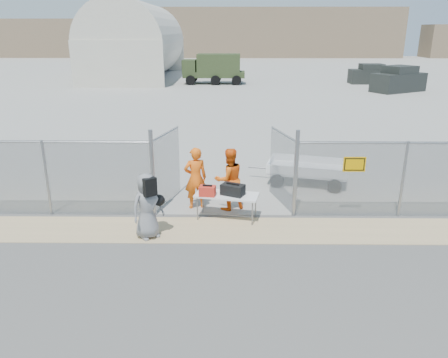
{
  "coord_description": "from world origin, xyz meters",
  "views": [
    {
      "loc": [
        0.14,
        -9.57,
        5.07
      ],
      "look_at": [
        0.0,
        2.0,
        1.1
      ],
      "focal_mm": 35.0,
      "sensor_mm": 36.0,
      "label": 1
    }
  ],
  "objects_px": {
    "security_worker_left": "(196,178)",
    "visitor": "(147,206)",
    "folding_table": "(227,206)",
    "security_worker_right": "(229,179)",
    "utility_trailer": "(308,172)"
  },
  "relations": [
    {
      "from": "security_worker_left",
      "to": "utility_trailer",
      "type": "distance_m",
      "value": 4.37
    },
    {
      "from": "visitor",
      "to": "utility_trailer",
      "type": "xyz_separation_m",
      "value": [
        4.78,
        4.23,
        -0.44
      ]
    },
    {
      "from": "folding_table",
      "to": "security_worker_left",
      "type": "height_order",
      "value": "security_worker_left"
    },
    {
      "from": "visitor",
      "to": "utility_trailer",
      "type": "distance_m",
      "value": 6.4
    },
    {
      "from": "security_worker_left",
      "to": "visitor",
      "type": "relative_size",
      "value": 1.09
    },
    {
      "from": "security_worker_left",
      "to": "security_worker_right",
      "type": "bearing_deg",
      "value": 162.24
    },
    {
      "from": "utility_trailer",
      "to": "folding_table",
      "type": "bearing_deg",
      "value": -117.5
    },
    {
      "from": "utility_trailer",
      "to": "security_worker_right",
      "type": "bearing_deg",
      "value": -124.65
    },
    {
      "from": "security_worker_left",
      "to": "visitor",
      "type": "height_order",
      "value": "security_worker_left"
    },
    {
      "from": "visitor",
      "to": "folding_table",
      "type": "bearing_deg",
      "value": -7.25
    },
    {
      "from": "security_worker_left",
      "to": "security_worker_right",
      "type": "height_order",
      "value": "security_worker_left"
    },
    {
      "from": "folding_table",
      "to": "security_worker_right",
      "type": "distance_m",
      "value": 0.92
    },
    {
      "from": "security_worker_left",
      "to": "security_worker_right",
      "type": "distance_m",
      "value": 0.99
    },
    {
      "from": "security_worker_left",
      "to": "utility_trailer",
      "type": "relative_size",
      "value": 0.54
    },
    {
      "from": "folding_table",
      "to": "security_worker_left",
      "type": "xyz_separation_m",
      "value": [
        -0.92,
        0.79,
        0.56
      ]
    }
  ]
}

